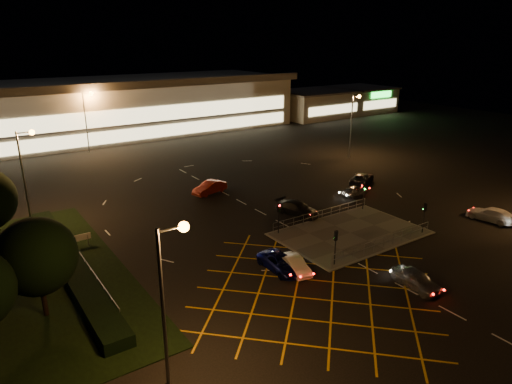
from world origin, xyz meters
TOP-DOWN VIEW (x-y plane):
  - ground at (0.00, 0.00)m, footprint 180.00×180.00m
  - pedestrian_island at (2.00, -2.00)m, footprint 14.00×9.00m
  - grass_verge at (-28.00, 6.00)m, footprint 18.00×30.00m
  - hedge at (-23.00, 6.00)m, footprint 2.00×26.00m
  - supermarket at (0.00, 61.95)m, footprint 72.00×26.50m
  - retail_unit_a at (46.00, 53.97)m, footprint 18.80×14.80m
  - retail_unit_b at (62.00, 53.96)m, footprint 14.80×14.80m
  - streetlight_sw at (-21.56, -12.00)m, footprint 1.78×0.56m
  - streetlight_nw at (-23.56, 18.00)m, footprint 1.78×0.56m
  - streetlight_ne at (24.44, 20.00)m, footprint 1.78×0.56m
  - streetlight_far_left at (-9.56, 48.00)m, footprint 1.78×0.56m
  - streetlight_far_right at (30.44, 50.00)m, footprint 1.78×0.56m
  - signal_sw at (-4.00, -5.99)m, footprint 0.28×0.30m
  - signal_se at (8.00, -5.99)m, footprint 0.28×0.30m
  - signal_nw at (-4.00, 1.99)m, footprint 0.28×0.30m
  - signal_ne at (8.00, 1.99)m, footprint 0.28×0.30m
  - tree_e at (-26.00, 0.00)m, footprint 5.40×5.40m
  - car_near_silver at (-1.27, -12.30)m, footprint 2.04×4.38m
  - car_queue_white at (-7.50, -4.87)m, footprint 2.04×4.09m
  - car_left_blue at (-8.27, -4.04)m, footprint 2.34×4.88m
  - car_far_dkgrey at (0.89, 5.00)m, footprint 3.35×5.47m
  - car_right_silver at (10.88, 6.07)m, footprint 3.67×1.62m
  - car_circ_red at (-3.57, 16.91)m, footprint 4.96×2.80m
  - car_east_grey at (15.29, 9.00)m, footprint 5.64×4.59m
  - car_approach_white at (16.92, -7.97)m, footprint 2.70×5.21m

SIDE VIEW (x-z plane):
  - ground at x=0.00m, z-range 0.00..0.00m
  - grass_verge at x=-28.00m, z-range 0.00..0.08m
  - pedestrian_island at x=2.00m, z-range 0.00..0.12m
  - hedge at x=-23.00m, z-range 0.00..1.00m
  - car_right_silver at x=10.88m, z-range 0.00..1.23m
  - car_queue_white at x=-7.50m, z-range 0.00..1.29m
  - car_left_blue at x=-8.27m, z-range 0.00..1.34m
  - car_east_grey at x=15.29m, z-range 0.00..1.43m
  - car_approach_white at x=16.92m, z-range 0.00..1.44m
  - car_near_silver at x=-1.27m, z-range 0.00..1.45m
  - car_far_dkgrey at x=0.89m, z-range 0.00..1.48m
  - car_circ_red at x=-3.57m, z-range 0.00..1.55m
  - signal_sw at x=-4.00m, z-range 0.79..3.94m
  - signal_se at x=8.00m, z-range 0.79..3.94m
  - signal_nw at x=-4.00m, z-range 0.79..3.94m
  - signal_ne at x=8.00m, z-range 0.79..3.94m
  - retail_unit_a at x=46.00m, z-range 0.04..6.39m
  - retail_unit_b at x=62.00m, z-range 0.05..6.40m
  - tree_e at x=-26.00m, z-range 0.97..8.32m
  - supermarket at x=0.00m, z-range 0.06..10.56m
  - streetlight_sw at x=-21.56m, z-range 1.55..11.58m
  - streetlight_nw at x=-23.56m, z-range 1.55..11.58m
  - streetlight_ne at x=24.44m, z-range 1.55..11.58m
  - streetlight_far_left at x=-9.56m, z-range 1.55..11.58m
  - streetlight_far_right at x=30.44m, z-range 1.55..11.58m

